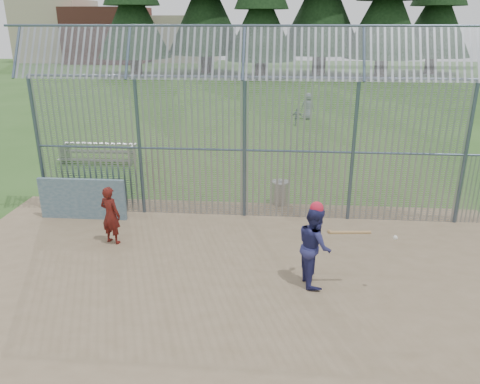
# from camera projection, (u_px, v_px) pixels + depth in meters

# --- Properties ---
(ground) EXTENTS (120.00, 120.00, 0.00)m
(ground) POSITION_uv_depth(u_px,v_px,m) (233.00, 277.00, 10.51)
(ground) COLOR #2D511E
(ground) RESTS_ON ground
(dirt_infield) EXTENTS (14.00, 10.00, 0.02)m
(dirt_infield) POSITION_uv_depth(u_px,v_px,m) (230.00, 288.00, 10.04)
(dirt_infield) COLOR #756047
(dirt_infield) RESTS_ON ground
(dugout_wall) EXTENTS (2.50, 0.12, 1.20)m
(dugout_wall) POSITION_uv_depth(u_px,v_px,m) (82.00, 199.00, 13.36)
(dugout_wall) COLOR #38566B
(dugout_wall) RESTS_ON dirt_infield
(batter) EXTENTS (0.83, 0.98, 1.77)m
(batter) POSITION_uv_depth(u_px,v_px,m) (314.00, 246.00, 9.96)
(batter) COLOR navy
(batter) RESTS_ON dirt_infield
(onlooker) EXTENTS (0.64, 0.53, 1.52)m
(onlooker) POSITION_uv_depth(u_px,v_px,m) (111.00, 215.00, 11.84)
(onlooker) COLOR maroon
(onlooker) RESTS_ON dirt_infield
(bg_kid_standing) EXTENTS (0.78, 0.54, 1.52)m
(bg_kid_standing) POSITION_uv_depth(u_px,v_px,m) (308.00, 106.00, 26.89)
(bg_kid_standing) COLOR slate
(bg_kid_standing) RESTS_ON ground
(bg_kid_seated) EXTENTS (0.61, 0.34, 0.98)m
(bg_kid_seated) POSITION_uv_depth(u_px,v_px,m) (297.00, 117.00, 25.27)
(bg_kid_seated) COLOR slate
(bg_kid_seated) RESTS_ON ground
(batting_gear) EXTENTS (1.76, 0.49, 0.65)m
(batting_gear) POSITION_uv_depth(u_px,v_px,m) (324.00, 213.00, 9.65)
(batting_gear) COLOR red
(batting_gear) RESTS_ON ground
(trash_can) EXTENTS (0.56, 0.56, 0.82)m
(trash_can) POSITION_uv_depth(u_px,v_px,m) (280.00, 192.00, 14.55)
(trash_can) COLOR #999DA1
(trash_can) RESTS_ON ground
(bleacher) EXTENTS (3.00, 0.95, 0.72)m
(bleacher) POSITION_uv_depth(u_px,v_px,m) (98.00, 153.00, 18.80)
(bleacher) COLOR slate
(bleacher) RESTS_ON ground
(backstop_fence) EXTENTS (20.09, 0.81, 5.30)m
(backstop_fence) POSITION_uv_depth(u_px,v_px,m) (310.00, 139.00, 12.76)
(backstop_fence) COLOR #47566B
(backstop_fence) RESTS_ON ground
(distant_buildings) EXTENTS (26.50, 10.50, 8.00)m
(distant_buildings) POSITION_uv_depth(u_px,v_px,m) (104.00, 34.00, 63.88)
(distant_buildings) COLOR brown
(distant_buildings) RESTS_ON ground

